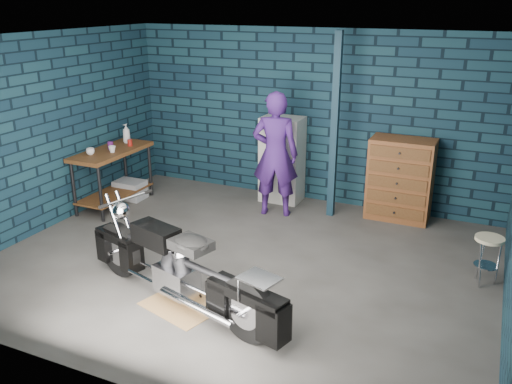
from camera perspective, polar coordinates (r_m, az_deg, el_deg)
ground at (r=6.84m, az=-1.46°, el=-7.30°), size 6.00×6.00×0.00m
room_walls at (r=6.70m, az=0.48°, el=9.37°), size 6.02×5.01×2.71m
support_post at (r=7.92m, az=8.28°, el=6.71°), size 0.10×0.10×2.70m
workbench at (r=8.76m, az=-14.75°, el=1.45°), size 0.60×1.40×0.91m
drip_mat at (r=5.99m, az=-7.81°, el=-11.73°), size 0.93×0.79×0.01m
motorcycle at (r=5.74m, az=-8.04°, el=-7.33°), size 2.45×1.28×1.04m
person at (r=8.00m, az=2.04°, el=3.98°), size 0.77×0.60×1.87m
storage_bin at (r=9.11m, az=-13.10°, el=0.26°), size 0.48×0.34×0.30m
locker at (r=8.63m, az=2.74°, el=3.42°), size 0.64×0.46×1.37m
tool_chest at (r=8.19m, az=14.91°, el=1.27°), size 0.91×0.51×1.21m
shop_stool at (r=6.74m, az=23.08°, el=-6.67°), size 0.32×0.32×0.59m
cup_a at (r=8.43m, az=-17.04°, el=4.10°), size 0.13×0.13×0.10m
cup_b at (r=8.47m, az=-14.90°, el=4.38°), size 0.13×0.13×0.10m
mug_purple at (r=8.66m, az=-15.06°, el=4.75°), size 0.09×0.09×0.12m
mug_red at (r=8.77m, az=-13.14°, el=5.08°), size 0.10×0.10×0.11m
bottle at (r=8.96m, az=-13.49°, el=6.02°), size 0.14×0.14×0.31m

